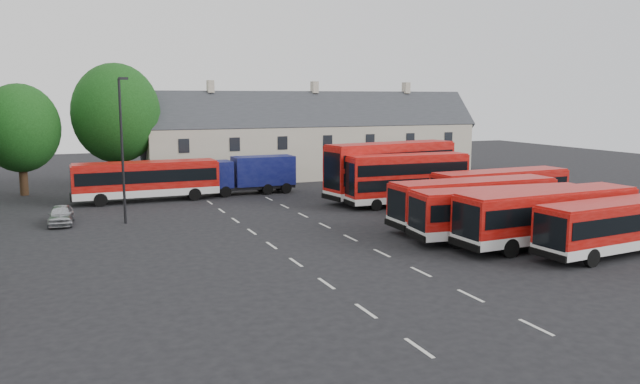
{
  "coord_description": "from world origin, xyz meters",
  "views": [
    {
      "loc": [
        -10.77,
        -31.22,
        8.38
      ],
      "look_at": [
        4.84,
        6.43,
        2.2
      ],
      "focal_mm": 35.0,
      "sensor_mm": 36.0,
      "label": 1
    }
  ],
  "objects_px": {
    "bus_dd_south": "(407,177)",
    "lamppost": "(122,147)",
    "box_truck": "(253,173)",
    "bus_row_a": "(619,222)",
    "silver_car": "(61,215)"
  },
  "relations": [
    {
      "from": "bus_row_a",
      "to": "box_truck",
      "type": "relative_size",
      "value": 1.42
    },
    {
      "from": "box_truck",
      "to": "lamppost",
      "type": "height_order",
      "value": "lamppost"
    },
    {
      "from": "bus_row_a",
      "to": "silver_car",
      "type": "height_order",
      "value": "bus_row_a"
    },
    {
      "from": "bus_dd_south",
      "to": "silver_car",
      "type": "height_order",
      "value": "bus_dd_south"
    },
    {
      "from": "box_truck",
      "to": "lamppost",
      "type": "distance_m",
      "value": 15.41
    },
    {
      "from": "bus_row_a",
      "to": "bus_dd_south",
      "type": "relative_size",
      "value": 1.07
    },
    {
      "from": "bus_row_a",
      "to": "silver_car",
      "type": "relative_size",
      "value": 2.8
    },
    {
      "from": "bus_row_a",
      "to": "bus_dd_south",
      "type": "distance_m",
      "value": 17.89
    },
    {
      "from": "silver_car",
      "to": "bus_row_a",
      "type": "bearing_deg",
      "value": -32.11
    },
    {
      "from": "bus_row_a",
      "to": "silver_car",
      "type": "xyz_separation_m",
      "value": [
        -27.66,
        20.21,
        -1.13
      ]
    },
    {
      "from": "bus_row_a",
      "to": "box_truck",
      "type": "bearing_deg",
      "value": 107.6
    },
    {
      "from": "box_truck",
      "to": "lamppost",
      "type": "xyz_separation_m",
      "value": [
        -11.69,
        -9.46,
        3.34
      ]
    },
    {
      "from": "bus_row_a",
      "to": "lamppost",
      "type": "relative_size",
      "value": 1.1
    },
    {
      "from": "bus_dd_south",
      "to": "box_truck",
      "type": "height_order",
      "value": "bus_dd_south"
    },
    {
      "from": "bus_dd_south",
      "to": "lamppost",
      "type": "height_order",
      "value": "lamppost"
    }
  ]
}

